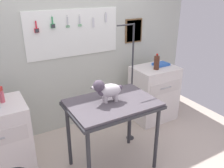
% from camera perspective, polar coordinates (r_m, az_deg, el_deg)
% --- Properties ---
extents(rear_wall_panel, '(4.00, 0.11, 2.30)m').
position_cam_1_polar(rear_wall_panel, '(3.56, -8.62, 7.27)').
color(rear_wall_panel, '#B7BBAF').
rests_on(rear_wall_panel, ground).
extents(grooming_table, '(0.99, 0.69, 0.89)m').
position_cam_1_polar(grooming_table, '(2.69, 0.05, -5.99)').
color(grooming_table, '#2D2D33').
rests_on(grooming_table, ground).
extents(grooming_arm, '(0.30, 0.11, 1.66)m').
position_cam_1_polar(grooming_arm, '(3.22, 4.60, -1.50)').
color(grooming_arm, '#2D2D33').
rests_on(grooming_arm, ground).
extents(dog, '(0.36, 0.21, 0.26)m').
position_cam_1_polar(dog, '(2.60, -1.31, -1.37)').
color(dog, silver).
rests_on(dog, grooming_table).
extents(cabinet_right, '(0.68, 0.54, 0.90)m').
position_cam_1_polar(cabinet_right, '(3.96, 9.95, -2.19)').
color(cabinet_right, silver).
rests_on(cabinet_right, ground).
extents(spray_bottle_tall, '(0.05, 0.05, 0.19)m').
position_cam_1_polar(spray_bottle_tall, '(2.89, -24.94, -2.57)').
color(spray_bottle_tall, '#DD5565').
rests_on(spray_bottle_tall, counter_left).
extents(soda_bottle, '(0.08, 0.08, 0.24)m').
position_cam_1_polar(soda_bottle, '(3.68, 10.65, 5.16)').
color(soda_bottle, '#4D281B').
rests_on(soda_bottle, cabinet_right).
extents(supply_tray, '(0.24, 0.18, 0.04)m').
position_cam_1_polar(supply_tray, '(3.91, 11.63, 4.67)').
color(supply_tray, blue).
rests_on(supply_tray, cabinet_right).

